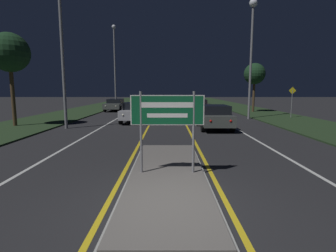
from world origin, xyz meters
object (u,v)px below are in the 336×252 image
object	(u,v)px
streetlight_left_near	(61,20)
car_approaching_0	(136,112)
streetlight_right_near	(253,37)
car_approaching_1	(116,104)
highway_sign	(168,115)
car_receding_0	(215,116)
warning_sign	(293,99)
streetlight_left_far	(115,59)
car_receding_1	(196,107)

from	to	relation	value
streetlight_left_near	car_approaching_0	world-z (taller)	streetlight_left_near
streetlight_left_near	car_approaching_0	xyz separation A→B (m)	(3.88, 3.43, -5.61)
streetlight_right_near	car_approaching_1	world-z (taller)	streetlight_right_near
highway_sign	car_approaching_0	distance (m)	12.63
streetlight_left_near	car_receding_0	world-z (taller)	streetlight_left_near
car_receding_0	car_approaching_1	world-z (taller)	car_receding_0
highway_sign	streetlight_right_near	xyz separation A→B (m)	(6.58, 14.18, 4.76)
highway_sign	car_approaching_1	size ratio (longest dim) A/B	0.46
streetlight_left_near	streetlight_right_near	world-z (taller)	streetlight_right_near
highway_sign	warning_sign	bearing A→B (deg)	55.06
streetlight_left_far	streetlight_right_near	bearing A→B (deg)	-39.35
car_approaching_1	warning_sign	xyz separation A→B (m)	(16.22, -7.93, 0.87)
streetlight_left_near	car_receding_1	bearing A→B (deg)	41.19
streetlight_right_near	warning_sign	size ratio (longest dim) A/B	3.69
highway_sign	car_receding_1	world-z (taller)	highway_sign
streetlight_left_near	streetlight_right_near	bearing A→B (deg)	22.23
streetlight_right_near	car_receding_0	size ratio (longest dim) A/B	2.21
car_receding_0	car_approaching_1	bearing A→B (deg)	122.43
streetlight_right_near	car_receding_0	world-z (taller)	streetlight_right_near
streetlight_left_far	car_receding_0	bearing A→B (deg)	-60.19
streetlight_left_near	streetlight_left_far	bearing A→B (deg)	90.19
highway_sign	car_approaching_0	xyz separation A→B (m)	(-2.37, 12.37, -0.94)
streetlight_left_near	car_approaching_1	size ratio (longest dim) A/B	1.92
car_receding_1	car_approaching_1	bearing A→B (deg)	144.74
highway_sign	car_receding_0	size ratio (longest dim) A/B	0.53
warning_sign	car_receding_0	bearing A→B (deg)	-141.67
car_approaching_1	warning_sign	world-z (taller)	warning_sign
car_approaching_0	streetlight_left_near	bearing A→B (deg)	-138.55
car_receding_1	streetlight_left_far	bearing A→B (deg)	137.43
warning_sign	car_approaching_1	bearing A→B (deg)	153.96
streetlight_right_near	car_approaching_0	distance (m)	10.76
streetlight_left_near	car_approaching_1	world-z (taller)	streetlight_left_near
streetlight_right_near	warning_sign	bearing A→B (deg)	7.99
streetlight_left_far	car_approaching_0	world-z (taller)	streetlight_left_far
highway_sign	car_approaching_1	distance (m)	23.41
streetlight_right_near	car_approaching_1	bearing A→B (deg)	146.02
streetlight_left_near	car_receding_0	size ratio (longest dim) A/B	2.20
streetlight_right_near	car_approaching_0	world-z (taller)	streetlight_right_near
car_approaching_0	car_receding_1	bearing A→B (deg)	40.98
streetlight_left_near	car_approaching_0	bearing A→B (deg)	41.45
streetlight_left_near	warning_sign	world-z (taller)	streetlight_left_near
car_receding_1	warning_sign	bearing A→B (deg)	-13.98
streetlight_left_far	car_receding_1	distance (m)	13.05
streetlight_left_near	car_receding_1	size ratio (longest dim) A/B	1.99
car_approaching_0	car_approaching_1	bearing A→B (deg)	109.26
streetlight_right_near	car_receding_1	distance (m)	7.37
car_receding_0	streetlight_left_near	bearing A→B (deg)	179.21
car_receding_1	car_approaching_0	bearing A→B (deg)	-139.02
warning_sign	highway_sign	bearing A→B (deg)	-124.94
car_receding_0	streetlight_left_far	bearing A→B (deg)	119.81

